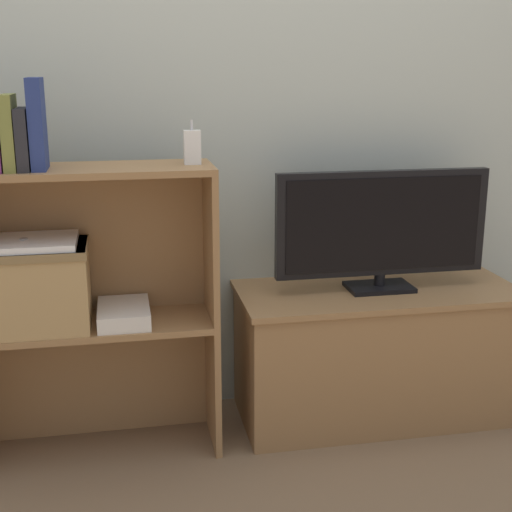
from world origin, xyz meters
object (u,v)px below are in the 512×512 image
book_olive (10,133)px  magazine_stack (124,313)px  book_navy (37,124)px  tv_stand (376,352)px  tv (382,226)px  storage_basket_left (28,284)px  book_charcoal (24,139)px  baby_monitor (192,147)px  laptop (24,243)px

book_olive → magazine_stack: book_olive is taller
book_navy → magazine_stack: size_ratio=1.12×
tv_stand → tv: tv is taller
book_navy → storage_basket_left: (-0.07, 0.01, -0.47)m
book_charcoal → baby_monitor: (0.48, 0.03, -0.04)m
tv → baby_monitor: 0.70m
book_charcoal → laptop: bearing=151.8°
tv → storage_basket_left: size_ratio=2.00×
storage_basket_left → laptop: bearing=-14.0°
book_charcoal → storage_basket_left: size_ratio=0.48×
book_charcoal → magazine_stack: book_charcoal is taller
storage_basket_left → magazine_stack: storage_basket_left is taller
book_charcoal → book_navy: book_navy is taller
tv_stand → book_olive: size_ratio=4.59×
baby_monitor → tv_stand: bearing=5.8°
tv_stand → book_navy: 1.35m
book_navy → storage_basket_left: bearing=168.1°
book_charcoal → laptop: (-0.03, 0.01, -0.30)m
book_navy → storage_basket_left: book_navy is taller
tv → magazine_stack: (-0.86, -0.07, -0.22)m
magazine_stack → book_olive: bearing=-176.3°
book_navy → laptop: bearing=168.1°
baby_monitor → magazine_stack: size_ratio=0.58×
book_navy → magazine_stack: book_navy is taller
tv_stand → tv: size_ratio=1.33×
book_navy → laptop: (-0.07, 0.01, -0.34)m
storage_basket_left → laptop: size_ratio=1.20×
book_olive → tv_stand: bearing=4.6°
laptop → magazine_stack: (0.28, 0.01, -0.24)m
tv → tv_stand: bearing=90.0°
tv → book_charcoal: size_ratio=4.20×
tv_stand → baby_monitor: size_ratio=7.35×
tv_stand → storage_basket_left: storage_basket_left is taller
tv → book_charcoal: book_charcoal is taller
tv_stand → book_navy: (-1.07, -0.09, 0.81)m
book_olive → magazine_stack: 0.63m
book_charcoal → baby_monitor: book_charcoal is taller
tv → book_navy: book_navy is taller
storage_basket_left → magazine_stack: size_ratio=1.60×
storage_basket_left → book_navy: bearing=-11.9°
book_olive → book_navy: size_ratio=0.82×
tv → book_navy: size_ratio=2.85×
book_navy → tv: bearing=4.9°
book_charcoal → book_navy: (0.04, -0.00, 0.04)m
book_olive → book_navy: book_navy is taller
tv → storage_basket_left: 1.15m
tv → laptop: tv is taller
storage_basket_left → laptop: laptop is taller
book_olive → baby_monitor: book_olive is taller
book_olive → baby_monitor: size_ratio=1.60×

